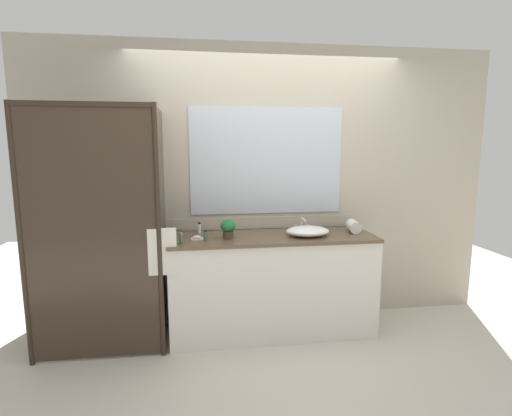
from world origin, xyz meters
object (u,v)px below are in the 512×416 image
object	(u,v)px
sink_basin	(308,231)
potted_plant	(228,228)
rolled_towel_near_edge	(354,226)
faucet	(302,226)
amenity_bottle_lotion	(199,228)
amenity_bottle_shampoo	(206,236)
amenity_bottle_conditioner	(181,239)
soap_dish	(197,238)

from	to	relation	value
sink_basin	potted_plant	xyz separation A→B (m)	(-0.70, 0.00, 0.05)
potted_plant	rolled_towel_near_edge	distance (m)	1.16
faucet	rolled_towel_near_edge	world-z (taller)	faucet
potted_plant	amenity_bottle_lotion	distance (m)	0.34
faucet	amenity_bottle_shampoo	bearing A→B (deg)	-164.14
faucet	amenity_bottle_lotion	distance (m)	0.94
potted_plant	amenity_bottle_conditioner	world-z (taller)	potted_plant
sink_basin	potted_plant	world-z (taller)	potted_plant
faucet	amenity_bottle_conditioner	bearing A→B (deg)	-163.30
amenity_bottle_shampoo	amenity_bottle_conditioner	size ratio (longest dim) A/B	0.99
soap_dish	amenity_bottle_lotion	bearing A→B (deg)	84.81
faucet	amenity_bottle_conditioner	distance (m)	1.13
sink_basin	amenity_bottle_shampoo	world-z (taller)	amenity_bottle_shampoo
amenity_bottle_shampoo	rolled_towel_near_edge	world-z (taller)	rolled_towel_near_edge
amenity_bottle_shampoo	faucet	bearing A→B (deg)	15.86
potted_plant	soap_dish	distance (m)	0.27
sink_basin	faucet	size ratio (longest dim) A/B	2.25
amenity_bottle_lotion	rolled_towel_near_edge	distance (m)	1.41
sink_basin	potted_plant	distance (m)	0.70
soap_dish	faucet	bearing A→B (deg)	11.67
amenity_bottle_lotion	potted_plant	bearing A→B (deg)	-43.78
potted_plant	amenity_bottle_lotion	world-z (taller)	potted_plant
amenity_bottle_shampoo	amenity_bottle_lotion	distance (m)	0.30
soap_dish	rolled_towel_near_edge	size ratio (longest dim) A/B	0.51
potted_plant	amenity_bottle_shampoo	xyz separation A→B (m)	(-0.19, -0.06, -0.05)
faucet	amenity_bottle_conditioner	size ratio (longest dim) A/B	1.83
amenity_bottle_shampoo	amenity_bottle_conditioner	world-z (taller)	same
rolled_towel_near_edge	amenity_bottle_lotion	bearing A→B (deg)	174.12
rolled_towel_near_edge	faucet	bearing A→B (deg)	167.33
amenity_bottle_lotion	faucet	bearing A→B (deg)	-2.48
sink_basin	amenity_bottle_conditioner	xyz separation A→B (m)	(-1.09, -0.13, 0.00)
soap_dish	amenity_bottle_lotion	distance (m)	0.24
amenity_bottle_lotion	rolled_towel_near_edge	bearing A→B (deg)	-5.88
faucet	soap_dish	distance (m)	0.98
potted_plant	amenity_bottle_shampoo	distance (m)	0.20
soap_dish	amenity_bottle_shampoo	distance (m)	0.10
faucet	potted_plant	bearing A→B (deg)	-164.76
amenity_bottle_shampoo	rolled_towel_near_edge	xyz separation A→B (m)	(1.35, 0.15, 0.01)
amenity_bottle_lotion	sink_basin	bearing A→B (deg)	-14.05
amenity_bottle_conditioner	potted_plant	bearing A→B (deg)	19.27
sink_basin	rolled_towel_near_edge	bearing A→B (deg)	11.22
amenity_bottle_shampoo	amenity_bottle_conditioner	xyz separation A→B (m)	(-0.20, -0.07, 0.00)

